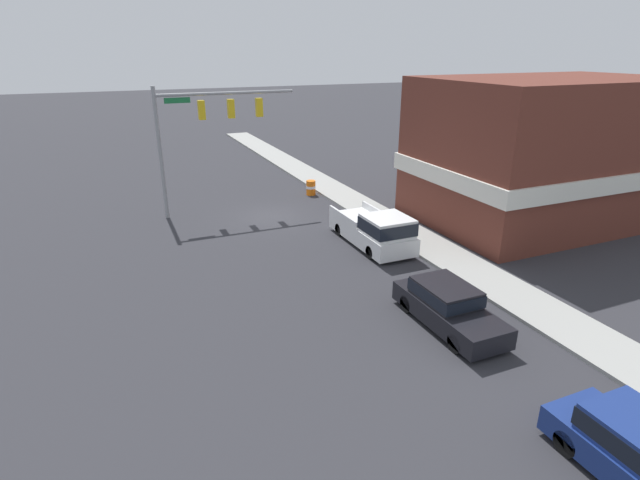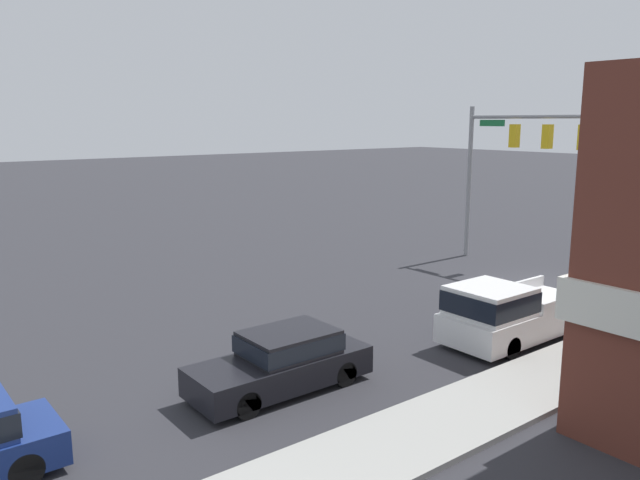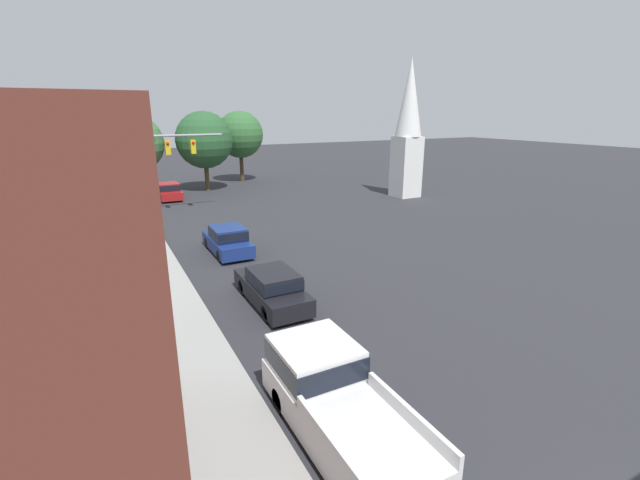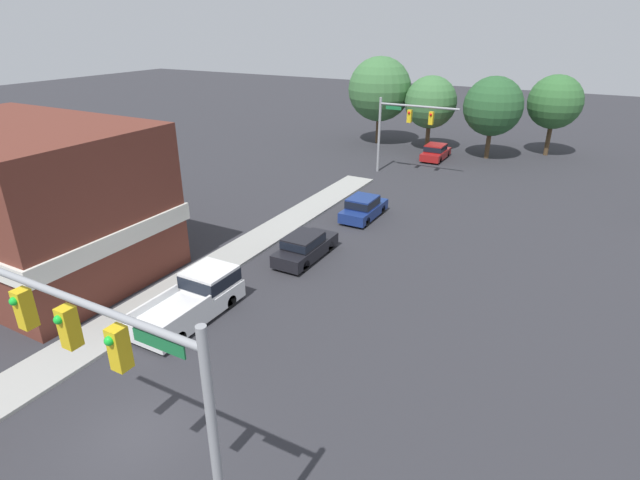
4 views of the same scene
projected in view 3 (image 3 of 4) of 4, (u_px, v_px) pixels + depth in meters
far_signal_assembly at (161, 154)px, 31.86m from camera, size 6.92×0.49×6.50m
car_lead at (272, 287)px, 17.63m from camera, size 1.79×4.69×1.51m
car_distant at (169, 191)px, 39.04m from camera, size 1.86×4.37×1.53m
car_second_ahead at (228, 240)px, 24.05m from camera, size 1.84×4.34×1.57m
pickup_truck_parked at (333, 395)px, 10.66m from camera, size 2.11×5.52×1.89m
church_steeple at (408, 126)px, 38.85m from camera, size 2.41×2.41×12.33m
backdrop_tree_left_far at (63, 135)px, 37.52m from camera, size 6.71×6.71×9.15m
backdrop_tree_left_mid at (135, 143)px, 40.07m from camera, size 5.25×5.25×7.51m
backdrop_tree_center at (204, 140)px, 42.32m from camera, size 5.57×5.57×7.82m
backdrop_tree_right_mid at (240, 135)px, 48.01m from camera, size 5.16×5.16×7.83m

